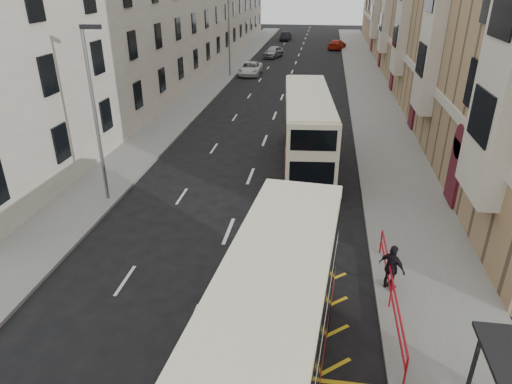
% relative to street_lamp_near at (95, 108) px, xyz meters
% --- Properties ---
extents(pavement_right, '(4.00, 120.00, 0.15)m').
position_rel_street_lamp_near_xyz_m(pavement_right, '(14.35, 18.00, -4.56)').
color(pavement_right, slate).
rests_on(pavement_right, ground).
extents(pavement_left, '(3.00, 120.00, 0.15)m').
position_rel_street_lamp_near_xyz_m(pavement_left, '(-1.15, 18.00, -4.56)').
color(pavement_left, slate).
rests_on(pavement_left, ground).
extents(kerb_right, '(0.25, 120.00, 0.15)m').
position_rel_street_lamp_near_xyz_m(kerb_right, '(12.35, 18.00, -4.56)').
color(kerb_right, gray).
rests_on(kerb_right, ground).
extents(kerb_left, '(0.25, 120.00, 0.15)m').
position_rel_street_lamp_near_xyz_m(kerb_left, '(0.35, 18.00, -4.56)').
color(kerb_left, gray).
rests_on(kerb_left, ground).
extents(road_markings, '(10.00, 110.00, 0.01)m').
position_rel_street_lamp_near_xyz_m(road_markings, '(6.35, 33.00, -4.63)').
color(road_markings, silver).
rests_on(road_markings, ground).
extents(terrace_right, '(10.75, 79.00, 15.25)m').
position_rel_street_lamp_near_xyz_m(terrace_right, '(21.23, 33.38, 2.88)').
color(terrace_right, '#987858').
rests_on(terrace_right, ground).
extents(terrace_left, '(9.18, 79.00, 13.25)m').
position_rel_street_lamp_near_xyz_m(terrace_left, '(-7.08, 33.50, 1.88)').
color(terrace_left, beige).
rests_on(terrace_left, ground).
extents(guard_railing, '(0.06, 6.56, 1.01)m').
position_rel_street_lamp_near_xyz_m(guard_railing, '(12.60, -6.25, -3.78)').
color(guard_railing, red).
rests_on(guard_railing, pavement_right).
extents(street_lamp_near, '(0.93, 0.18, 8.00)m').
position_rel_street_lamp_near_xyz_m(street_lamp_near, '(0.00, 0.00, 0.00)').
color(street_lamp_near, slate).
rests_on(street_lamp_near, pavement_left).
extents(street_lamp_far, '(0.93, 0.18, 8.00)m').
position_rel_street_lamp_near_xyz_m(street_lamp_far, '(0.00, 30.00, 0.00)').
color(street_lamp_far, slate).
rests_on(street_lamp_far, pavement_left).
extents(double_decker_front, '(3.35, 10.74, 4.21)m').
position_rel_street_lamp_near_xyz_m(double_decker_front, '(9.13, -10.79, -2.49)').
color(double_decker_front, beige).
rests_on(double_decker_front, ground).
extents(double_decker_rear, '(3.37, 10.75, 4.22)m').
position_rel_street_lamp_near_xyz_m(double_decker_rear, '(9.25, 5.83, -2.49)').
color(double_decker_rear, beige).
rests_on(double_decker_rear, ground).
extents(pedestrian_far, '(1.03, 0.97, 1.71)m').
position_rel_street_lamp_near_xyz_m(pedestrian_far, '(12.70, -5.26, -3.63)').
color(pedestrian_far, black).
rests_on(pedestrian_far, pavement_right).
extents(white_van, '(2.23, 4.83, 1.34)m').
position_rel_street_lamp_near_xyz_m(white_van, '(1.93, 31.60, -3.96)').
color(white_van, silver).
rests_on(white_van, ground).
extents(car_silver, '(2.77, 4.59, 1.46)m').
position_rel_street_lamp_near_xyz_m(car_silver, '(3.07, 43.43, -3.90)').
color(car_silver, '#93969A').
rests_on(car_silver, ground).
extents(car_dark, '(1.76, 4.08, 1.31)m').
position_rel_street_lamp_near_xyz_m(car_dark, '(3.18, 60.98, -3.98)').
color(car_dark, black).
rests_on(car_dark, ground).
extents(car_red, '(3.04, 4.99, 1.35)m').
position_rel_street_lamp_near_xyz_m(car_red, '(11.53, 52.19, -3.96)').
color(car_red, '#AE1B0A').
rests_on(car_red, ground).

